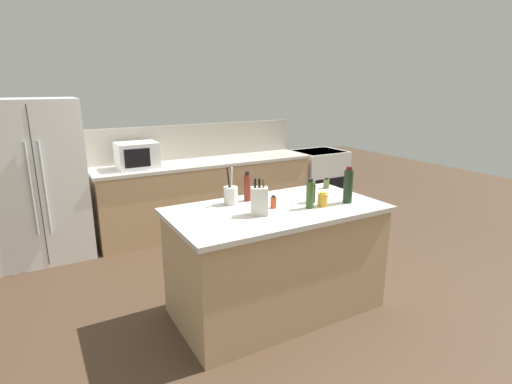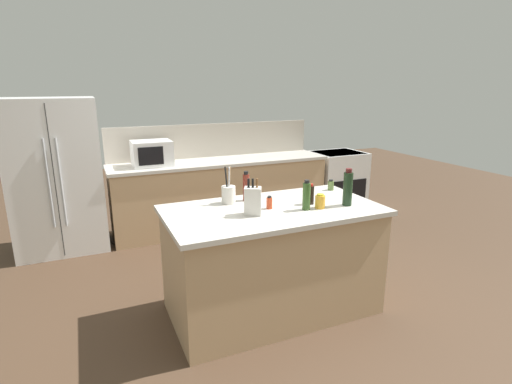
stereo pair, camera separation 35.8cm
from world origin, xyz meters
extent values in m
plane|color=#473323|center=(0.00, 0.00, 0.00)|extent=(14.00, 14.00, 0.00)
cube|color=tan|center=(0.30, 2.20, 0.45)|extent=(2.90, 0.62, 0.90)
cube|color=beige|center=(0.30, 2.20, 0.92)|extent=(2.94, 0.66, 0.04)
cube|color=#B2A899|center=(0.30, 2.52, 1.17)|extent=(2.90, 0.03, 0.46)
cube|color=tan|center=(0.00, 0.00, 0.45)|extent=(1.72, 0.90, 0.90)
cube|color=beige|center=(0.00, 0.00, 0.92)|extent=(1.78, 0.96, 0.04)
cube|color=white|center=(-1.70, 2.25, 0.89)|extent=(0.99, 0.72, 1.79)
cube|color=#2D2D2D|center=(-1.70, 1.89, 0.89)|extent=(0.01, 0.00, 1.70)
cylinder|color=#ADB2B7|center=(-1.76, 1.87, 0.89)|extent=(0.02, 0.02, 0.98)
cylinder|color=#ADB2B7|center=(-1.64, 1.87, 0.89)|extent=(0.02, 0.02, 0.98)
cube|color=white|center=(2.19, 2.20, 0.46)|extent=(0.76, 0.64, 0.92)
cube|color=black|center=(2.19, 1.88, 0.35)|extent=(0.61, 0.01, 0.41)
cube|color=black|center=(2.19, 2.20, 0.91)|extent=(0.68, 0.58, 0.02)
cube|color=white|center=(-0.60, 2.20, 1.10)|extent=(0.48, 0.38, 0.31)
cube|color=black|center=(-0.65, 2.01, 1.10)|extent=(0.30, 0.01, 0.22)
cube|color=beige|center=(-0.22, -0.09, 1.05)|extent=(0.16, 0.15, 0.22)
cylinder|color=black|center=(-0.25, -0.08, 1.20)|extent=(0.02, 0.02, 0.07)
cylinder|color=black|center=(-0.22, -0.09, 1.20)|extent=(0.02, 0.02, 0.07)
cylinder|color=brown|center=(-0.19, -0.11, 1.20)|extent=(0.02, 0.02, 0.07)
cylinder|color=beige|center=(-0.29, 0.28, 1.02)|extent=(0.12, 0.12, 0.15)
cylinder|color=olive|center=(-0.27, 0.29, 1.17)|extent=(0.01, 0.05, 0.18)
cylinder|color=black|center=(-0.31, 0.28, 1.17)|extent=(0.01, 0.05, 0.18)
cylinder|color=#B2B2B7|center=(-0.29, 0.26, 1.17)|extent=(0.01, 0.03, 0.18)
cylinder|color=#B73D1E|center=(-0.03, 0.00, 0.99)|extent=(0.05, 0.05, 0.09)
cylinder|color=black|center=(-0.03, 0.00, 1.04)|extent=(0.03, 0.03, 0.02)
cylinder|color=maroon|center=(-0.12, 0.30, 1.06)|extent=(0.06, 0.06, 0.23)
cylinder|color=black|center=(-0.12, 0.30, 1.19)|extent=(0.04, 0.04, 0.03)
cylinder|color=#2D4C1E|center=(0.23, -0.15, 1.05)|extent=(0.06, 0.06, 0.22)
cylinder|color=black|center=(0.23, -0.15, 1.18)|extent=(0.04, 0.04, 0.03)
cylinder|color=black|center=(0.34, -0.02, 1.02)|extent=(0.06, 0.06, 0.16)
cylinder|color=#B22319|center=(0.34, -0.02, 1.11)|extent=(0.04, 0.04, 0.02)
cylinder|color=#567038|center=(0.77, 0.30, 0.98)|extent=(0.06, 0.06, 0.09)
cylinder|color=black|center=(0.77, 0.30, 1.04)|extent=(0.04, 0.04, 0.02)
cylinder|color=gold|center=(0.35, -0.16, 0.99)|extent=(0.08, 0.08, 0.11)
cylinder|color=gold|center=(0.35, -0.16, 1.05)|extent=(0.05, 0.05, 0.02)
cylinder|color=black|center=(0.61, -0.18, 1.08)|extent=(0.08, 0.08, 0.28)
cylinder|color=#4C1919|center=(0.61, -0.18, 1.24)|extent=(0.05, 0.05, 0.03)
camera|label=1|loc=(-1.72, -2.66, 1.93)|focal=28.00mm
camera|label=2|loc=(-1.40, -2.82, 1.93)|focal=28.00mm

